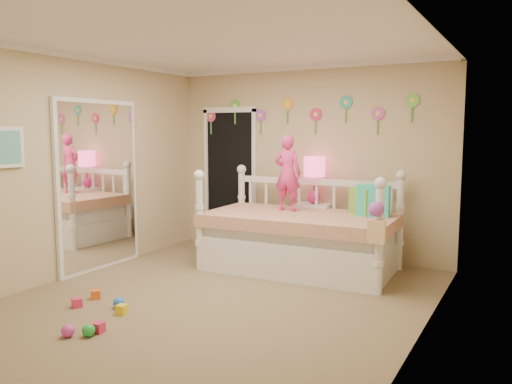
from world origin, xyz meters
The scene contains 18 objects.
floor centered at (0.00, 0.00, 0.00)m, with size 4.00×4.50×0.01m, color #7F684C.
ceiling centered at (0.00, 0.00, 2.60)m, with size 4.00×4.50×0.01m, color white.
back_wall centered at (0.00, 2.25, 1.30)m, with size 4.00×0.01×2.60m, color tan.
left_wall centered at (-2.00, 0.00, 1.30)m, with size 0.01×4.50×2.60m, color tan.
right_wall centered at (2.00, 0.00, 1.30)m, with size 0.01×4.50×2.60m, color tan.
crown_molding centered at (0.00, 0.00, 2.57)m, with size 4.00×4.50×0.06m, color white, non-canonical shape.
daybed centered at (0.26, 1.43, 0.63)m, with size 2.34×1.26×1.27m, color white, non-canonical shape.
pillow_turquoise centered at (1.11, 1.65, 0.89)m, with size 0.38×0.13×0.38m, color #2AD6A7.
pillow_lime centered at (0.94, 1.71, 0.87)m, with size 0.34×0.13×0.32m, color #70B838.
child centered at (0.03, 1.57, 1.19)m, with size 0.35×0.23×0.96m, color #EF3686.
nightstand centered at (0.18, 2.07, 0.37)m, with size 0.45×0.34×0.75m, color white.
table_lamp centered at (0.18, 2.07, 1.17)m, with size 0.29×0.29×0.63m.
closet_doorway centered at (-1.25, 2.23, 1.03)m, with size 0.90×0.04×2.07m, color black.
flower_decals centered at (-0.09, 2.24, 1.94)m, with size 3.40×0.02×0.50m, color #B2668C, non-canonical shape.
mirror_closet centered at (-1.96, 0.30, 1.05)m, with size 0.07×1.30×2.10m, color white.
wall_picture centered at (-1.97, -0.90, 1.55)m, with size 0.05×0.34×0.42m, color white.
hanging_bag centered at (1.37, 0.81, 0.77)m, with size 0.20×0.16×0.36m, color beige, non-canonical shape.
toy_scatter centered at (-0.75, -0.84, 0.06)m, with size 0.80×1.30×0.11m, color #996666, non-canonical shape.
Camera 1 is at (2.79, -4.30, 1.71)m, focal length 36.05 mm.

